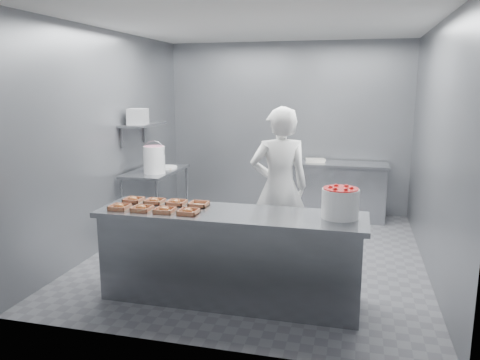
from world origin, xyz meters
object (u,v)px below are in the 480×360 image
at_px(prep_table, 156,191).
at_px(tray_6, 176,202).
at_px(service_counter, 230,256).
at_px(tray_1, 142,208).
at_px(tray_5, 155,201).
at_px(strawberry_tub, 340,202).
at_px(tray_2, 165,210).
at_px(worker, 279,188).
at_px(appliance, 138,116).
at_px(glaze_bucket, 154,159).
at_px(back_counter, 338,190).
at_px(tray_7, 199,204).
at_px(tray_4, 133,200).
at_px(tray_0, 120,207).
at_px(tray_3, 188,211).

relative_size(prep_table, tray_6, 6.40).
xyz_separation_m(service_counter, tray_6, (-0.61, 0.15, 0.47)).
bearing_deg(tray_1, tray_6, 51.19).
height_order(tray_5, tray_6, same).
bearing_deg(service_counter, strawberry_tub, 3.52).
bearing_deg(tray_2, worker, 52.86).
bearing_deg(service_counter, tray_1, -170.06).
bearing_deg(appliance, glaze_bucket, -30.09).
height_order(prep_table, tray_1, tray_1).
distance_m(back_counter, tray_7, 3.38).
xyz_separation_m(tray_1, tray_2, (0.24, 0.00, 0.00)).
xyz_separation_m(tray_4, tray_6, (0.48, 0.00, 0.00)).
distance_m(tray_6, glaze_bucket, 1.84).
bearing_deg(back_counter, service_counter, -105.48).
bearing_deg(tray_2, tray_4, 148.13).
bearing_deg(tray_0, prep_table, 104.91).
height_order(tray_1, tray_5, same).
distance_m(tray_4, appliance, 1.95).
distance_m(tray_0, tray_6, 0.57).
xyz_separation_m(tray_1, tray_5, (0.00, 0.30, 0.00)).
distance_m(prep_table, glaze_bucket, 0.56).
xyz_separation_m(tray_2, strawberry_tub, (1.64, 0.21, 0.13)).
xyz_separation_m(tray_6, worker, (0.91, 0.91, 0.01)).
xyz_separation_m(tray_1, tray_6, (0.24, 0.30, 0.00)).
height_order(tray_1, appliance, appliance).
distance_m(tray_3, tray_7, 0.30).
height_order(tray_4, strawberry_tub, strawberry_tub).
bearing_deg(service_counter, tray_0, -172.22).
bearing_deg(tray_3, worker, 60.83).
bearing_deg(service_counter, back_counter, 74.52).
bearing_deg(appliance, prep_table, 28.51).
height_order(back_counter, worker, worker).
xyz_separation_m(tray_0, glaze_bucket, (-0.47, 1.87, 0.17)).
distance_m(back_counter, tray_6, 3.48).
height_order(tray_6, tray_7, tray_6).
height_order(tray_2, worker, worker).
relative_size(service_counter, tray_7, 13.88).
bearing_deg(back_counter, tray_3, -110.50).
bearing_deg(appliance, service_counter, -58.00).
bearing_deg(glaze_bucket, tray_0, -75.85).
height_order(service_counter, tray_1, tray_1).
height_order(tray_1, worker, worker).
bearing_deg(tray_6, worker, 44.82).
distance_m(prep_table, worker, 2.17).
bearing_deg(appliance, tray_4, -79.50).
xyz_separation_m(prep_table, appliance, (-0.17, -0.15, 1.08)).
bearing_deg(worker, tray_7, 33.61).
distance_m(tray_2, strawberry_tub, 1.66).
relative_size(tray_3, tray_5, 1.00).
relative_size(service_counter, tray_0, 13.88).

